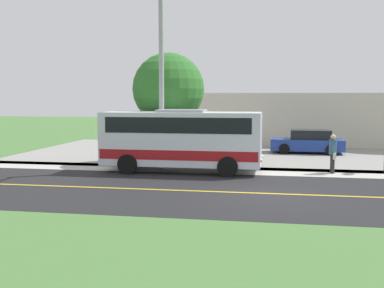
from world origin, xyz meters
name	(u,v)px	position (x,y,z in m)	size (l,w,h in m)	color
ground_plane	(261,193)	(0.00, 0.00, 0.00)	(120.00, 120.00, 0.00)	#477238
road_surface	(261,193)	(0.00, 0.00, 0.00)	(8.00, 100.00, 0.01)	black
sidewalk	(265,171)	(-5.20, 0.00, 0.00)	(2.40, 100.00, 0.01)	#B2ADA3
parking_lot_surface	(318,154)	(-12.40, 3.00, 0.00)	(14.00, 36.00, 0.01)	gray
road_centre_line	(261,193)	(0.00, 0.00, 0.01)	(0.16, 100.00, 0.00)	gold
shuttle_bus_front	(182,138)	(-4.46, -3.83, 1.59)	(2.57, 7.44, 2.90)	silver
pedestrian_with_bags	(333,152)	(-5.20, 3.05, 0.96)	(0.72, 0.34, 1.78)	#262628
street_light_pole	(161,73)	(-4.88, -4.92, 4.60)	(1.97, 0.24, 8.39)	#9E9EA3
parked_car_near	(308,142)	(-12.95, 2.45, 0.69)	(2.17, 4.48, 1.45)	navy
tree_curbside	(168,89)	(-7.40, -5.13, 3.88)	(3.78, 3.78, 5.78)	#4C3826
commercial_building	(298,117)	(-21.40, 2.18, 1.87)	(10.00, 16.28, 3.74)	beige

